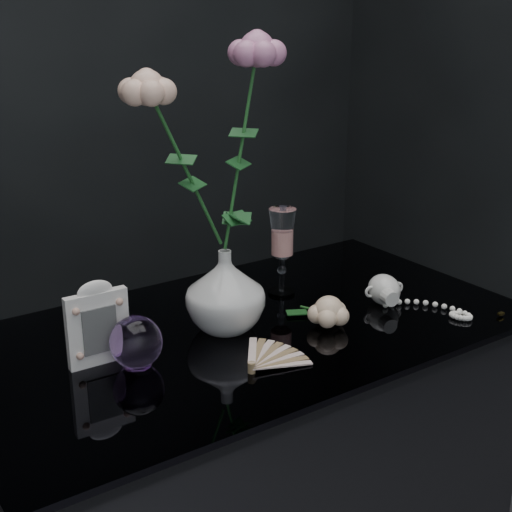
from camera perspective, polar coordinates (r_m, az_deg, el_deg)
table at (r=1.54m, az=-0.75°, el=-18.61°), size 1.05×0.58×0.76m
vase at (r=1.30m, az=-2.47°, el=-2.79°), size 0.19×0.19×0.15m
wine_glass at (r=1.46m, az=2.10°, el=0.33°), size 0.06×0.06×0.18m
picture_frame at (r=1.21m, az=-12.58°, el=-5.21°), size 0.11×0.09×0.15m
paperweight at (r=1.20m, az=-9.57°, el=-6.80°), size 0.09×0.09×0.09m
paper_fan at (r=1.18m, az=-0.36°, el=-8.84°), size 0.23×0.19×0.02m
loose_rose at (r=1.34m, az=5.84°, el=-4.41°), size 0.15×0.19×0.06m
pearl_jar at (r=1.46m, az=10.22°, el=-2.55°), size 0.26×0.27×0.06m
roses at (r=1.21m, az=-3.46°, el=9.05°), size 0.29×0.11×0.43m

